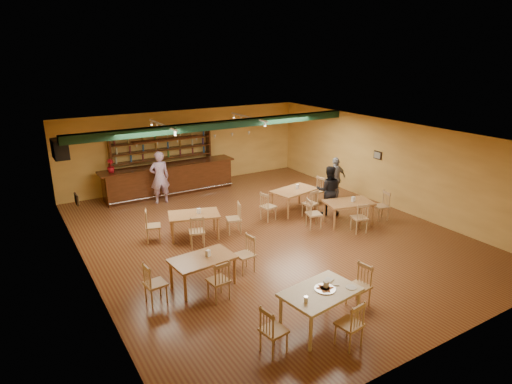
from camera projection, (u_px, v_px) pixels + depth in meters
floor at (266, 234)px, 12.96m from camera, size 12.00×12.00×0.00m
ceiling_beam at (221, 125)px, 14.33m from camera, size 10.00×0.30×0.25m
track_rail_left at (162, 125)px, 13.91m from camera, size 0.05×2.50×0.05m
track_rail_right at (249, 117)px, 15.49m from camera, size 0.05×2.50×0.05m
ac_unit at (61, 149)px, 13.27m from camera, size 0.34×0.70×0.48m
picture_left at (76, 199)px, 10.79m from camera, size 0.04×0.34×0.28m
picture_right at (378, 155)px, 15.28m from camera, size 0.04×0.34×0.28m
bar_counter at (170, 179)px, 16.44m from camera, size 5.12×0.85×1.13m
back_bar_hutch at (163, 161)px, 16.77m from camera, size 3.96×0.40×2.28m
poinsettia at (111, 166)px, 15.15m from camera, size 0.34×0.34×0.48m
dining_table_a at (194, 225)px, 12.66m from camera, size 1.64×1.26×0.72m
dining_table_b at (294, 200)px, 14.69m from camera, size 1.67×1.19×0.76m
dining_table_c at (203, 272)px, 10.01m from camera, size 1.51×0.98×0.72m
dining_table_d at (348, 213)px, 13.64m from camera, size 1.62×1.20×0.73m
near_table at (320, 309)px, 8.52m from camera, size 1.62×1.16×0.80m
pizza_tray at (325, 289)px, 8.44m from camera, size 0.50×0.50×0.01m
parmesan_shaker at (306, 299)px, 8.00m from camera, size 0.08×0.08×0.11m
napkin_stack at (328, 280)px, 8.74m from camera, size 0.24×0.22×0.03m
pizza_server at (330, 285)px, 8.56m from camera, size 0.32×0.23×0.00m
side_plate at (351, 287)px, 8.50m from camera, size 0.25×0.25×0.01m
patron_bar at (160, 177)px, 15.33m from camera, size 0.72×0.51×1.89m
patron_right_a at (328, 190)px, 14.30m from camera, size 1.02×0.97×1.65m
patron_right_b at (336, 179)px, 15.72m from camera, size 0.94×0.43×1.57m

